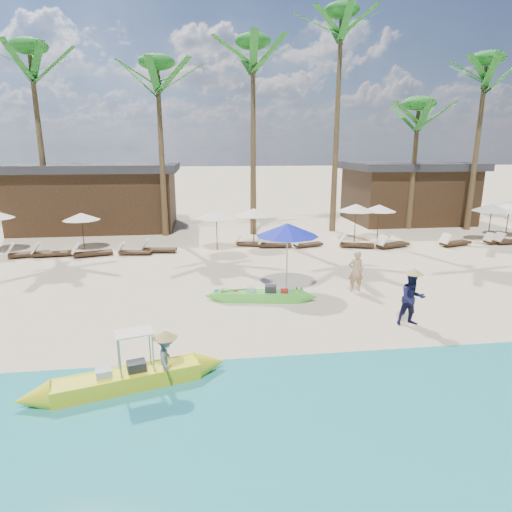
{
  "coord_description": "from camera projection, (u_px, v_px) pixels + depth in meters",
  "views": [
    {
      "loc": [
        -1.12,
        -12.55,
        5.3
      ],
      "look_at": [
        0.76,
        2.0,
        1.6
      ],
      "focal_mm": 30.0,
      "sensor_mm": 36.0,
      "label": 1
    }
  ],
  "objects": [
    {
      "name": "green_canoe",
      "position": [
        261.0,
        296.0,
        15.25
      ],
      "size": [
        4.48,
        1.04,
        0.57
      ],
      "rotation": [
        0.0,
        0.0,
        -0.17
      ],
      "color": "#53D240",
      "rests_on": "ground"
    },
    {
      "name": "blue_umbrella",
      "position": [
        287.0,
        230.0,
        16.09
      ],
      "size": [
        2.39,
        2.39,
        2.57
      ],
      "color": "#99999E",
      "rests_on": "ground"
    },
    {
      "name": "palm_5",
      "position": [
        340.0,
        53.0,
        25.61
      ],
      "size": [
        2.08,
        2.08,
        13.6
      ],
      "color": "brown",
      "rests_on": "ground"
    },
    {
      "name": "lounger_9_left",
      "position": [
        454.0,
        242.0,
        23.83
      ],
      "size": [
        2.05,
        1.17,
        0.67
      ],
      "rotation": [
        0.0,
        0.0,
        0.31
      ],
      "color": "#3B2918",
      "rests_on": "ground"
    },
    {
      "name": "palm_7",
      "position": [
        484.0,
        87.0,
        26.52
      ],
      "size": [
        2.08,
        2.08,
        11.08
      ],
      "color": "brown",
      "rests_on": "ground"
    },
    {
      "name": "resort_parasol_10",
      "position": [
        510.0,
        205.0,
        26.04
      ],
      "size": [
        2.11,
        2.11,
        2.18
      ],
      "color": "#3B2918",
      "rests_on": "ground"
    },
    {
      "name": "lounger_8_left",
      "position": [
        391.0,
        244.0,
        23.37
      ],
      "size": [
        2.09,
        1.25,
        0.68
      ],
      "rotation": [
        0.0,
        0.0,
        0.34
      ],
      "color": "#3B2918",
      "rests_on": "ground"
    },
    {
      "name": "resort_parasol_8",
      "position": [
        379.0,
        208.0,
        25.41
      ],
      "size": [
        1.99,
        1.99,
        2.05
      ],
      "color": "#3B2918",
      "rests_on": "ground"
    },
    {
      "name": "lounger_7_left",
      "position": [
        306.0,
        244.0,
        23.56
      ],
      "size": [
        1.81,
        1.03,
        0.59
      ],
      "rotation": [
        0.0,
        0.0,
        0.31
      ],
      "color": "#3B2918",
      "rests_on": "ground"
    },
    {
      "name": "lounger_4_left",
      "position": [
        90.0,
        252.0,
        21.52
      ],
      "size": [
        2.03,
        1.09,
        0.66
      ],
      "rotation": [
        0.0,
        0.0,
        0.27
      ],
      "color": "#3B2918",
      "rests_on": "ground"
    },
    {
      "name": "resort_parasol_9",
      "position": [
        492.0,
        207.0,
        24.48
      ],
      "size": [
        2.16,
        2.16,
        2.23
      ],
      "color": "#3B2918",
      "rests_on": "ground"
    },
    {
      "name": "vendor_green",
      "position": [
        412.0,
        299.0,
        13.04
      ],
      "size": [
        0.83,
        0.65,
        1.69
      ],
      "primitive_type": "imported",
      "rotation": [
        0.0,
        0.0,
        -0.01
      ],
      "color": "#16173E",
      "rests_on": "ground"
    },
    {
      "name": "lounger_6_left",
      "position": [
        249.0,
        243.0,
        23.81
      ],
      "size": [
        1.75,
        0.92,
        0.57
      ],
      "rotation": [
        0.0,
        0.0,
        -0.25
      ],
      "color": "#3B2918",
      "rests_on": "ground"
    },
    {
      "name": "yellow_canoe",
      "position": [
        128.0,
        379.0,
        9.7
      ],
      "size": [
        5.05,
        1.71,
        1.34
      ],
      "rotation": [
        0.0,
        0.0,
        0.27
      ],
      "color": "yellow",
      "rests_on": "ground"
    },
    {
      "name": "lounger_6_right",
      "position": [
        273.0,
        244.0,
        23.43
      ],
      "size": [
        1.86,
        0.72,
        0.62
      ],
      "rotation": [
        0.0,
        0.0,
        -0.09
      ],
      "color": "#3B2918",
      "rests_on": "ground"
    },
    {
      "name": "wet_sand_strip",
      "position": [
        263.0,
        417.0,
        8.69
      ],
      "size": [
        240.0,
        4.5,
        0.01
      ],
      "primitive_type": "cube",
      "color": "tan",
      "rests_on": "ground"
    },
    {
      "name": "pavilion_west",
      "position": [
        98.0,
        196.0,
        28.8
      ],
      "size": [
        10.8,
        6.6,
        4.3
      ],
      "color": "#3B2918",
      "rests_on": "ground"
    },
    {
      "name": "palm_3",
      "position": [
        158.0,
        90.0,
        24.71
      ],
      "size": [
        2.08,
        2.08,
        10.52
      ],
      "color": "brown",
      "rests_on": "ground"
    },
    {
      "name": "lounger_3_right",
      "position": [
        51.0,
        252.0,
        21.48
      ],
      "size": [
        1.99,
        0.78,
        0.66
      ],
      "rotation": [
        0.0,
        0.0,
        0.1
      ],
      "color": "#3B2918",
      "rests_on": "ground"
    },
    {
      "name": "palm_4",
      "position": [
        253.0,
        75.0,
        24.93
      ],
      "size": [
        2.08,
        2.08,
        11.7
      ],
      "color": "brown",
      "rests_on": "ground"
    },
    {
      "name": "pavilion_east",
      "position": [
        407.0,
        192.0,
        31.53
      ],
      "size": [
        8.8,
        6.6,
        4.3
      ],
      "color": "#3B2918",
      "rests_on": "ground"
    },
    {
      "name": "lounger_10_left",
      "position": [
        507.0,
        241.0,
        24.29
      ],
      "size": [
        1.89,
        0.82,
        0.62
      ],
      "rotation": [
        0.0,
        0.0,
        0.15
      ],
      "color": "#3B2918",
      "rests_on": "ground"
    },
    {
      "name": "lounger_4_right",
      "position": [
        133.0,
        251.0,
        21.86
      ],
      "size": [
        1.77,
        0.74,
        0.58
      ],
      "rotation": [
        0.0,
        0.0,
        -0.13
      ],
      "color": "#3B2918",
      "rests_on": "ground"
    },
    {
      "name": "lounger_3_left",
      "position": [
        26.0,
        253.0,
        21.36
      ],
      "size": [
        2.05,
        1.15,
        0.67
      ],
      "rotation": [
        0.0,
        0.0,
        0.3
      ],
      "color": "#3B2918",
      "rests_on": "ground"
    },
    {
      "name": "tourist",
      "position": [
        356.0,
        271.0,
        16.1
      ],
      "size": [
        0.59,
        0.4,
        1.6
      ],
      "primitive_type": "imported",
      "rotation": [
        0.0,
        0.0,
        3.11
      ],
      "color": "tan",
      "rests_on": "ground"
    },
    {
      "name": "ground",
      "position": [
        240.0,
        321.0,
        13.5
      ],
      "size": [
        240.0,
        240.0,
        0.0
      ],
      "primitive_type": "plane",
      "color": "beige",
      "rests_on": "ground"
    },
    {
      "name": "palm_6",
      "position": [
        418.0,
        120.0,
        27.33
      ],
      "size": [
        2.08,
        2.08,
        8.51
      ],
      "color": "brown",
      "rests_on": "ground"
    },
    {
      "name": "resort_parasol_5",
      "position": [
        216.0,
        215.0,
        22.56
      ],
      "size": [
        2.05,
        2.05,
        2.11
      ],
      "color": "#3B2918",
      "rests_on": "ground"
    },
    {
      "name": "resort_parasol_6",
      "position": [
        254.0,
        212.0,
        23.47
      ],
      "size": [
        2.04,
        2.04,
        2.1
      ],
      "color": "#3B2918",
      "rests_on": "ground"
    },
    {
      "name": "resort_parasol_7",
      "position": [
        356.0,
        208.0,
        24.64
      ],
      "size": [
        2.13,
        2.13,
        2.19
      ],
      "color": "#3B2918",
      "rests_on": "ground"
    },
    {
      "name": "lounger_9_right",
      "position": [
        496.0,
        240.0,
        24.42
      ],
      "size": [
        1.81,
        0.92,
        0.59
      ],
      "rotation": [
        0.0,
        0.0,
        0.24
      ],
      "color": "#3B2918",
      "rests_on": "ground"
    },
    {
      "name": "lounger_7_right",
      "position": [
        354.0,
        244.0,
        23.45
      ],
      "size": [
        2.01,
        1.16,
        0.65
      ],
      "rotation": [
        0.0,
        0.0,
        -0.32
      ],
      "color": "#3B2918",
      "rests_on": "ground"
    },
    {
      "name": "lounger_5_left",
      "position": [
        157.0,
        249.0,
        22.33
      ],
      "size": [
        1.88,
        0.8,
        0.62
      ],
      "rotation": [
        0.0,
        0.0,
        -0.14
      ],
      "color": "#3B2918",
      "rests_on": "ground"
    },
    {
      "name": "palm_2",
      "position": [
        33.0,
        78.0,
        24.45
      ],
      "size": [
        2.08,
        2.08,
        11.33
      ],
      "color": "brown",
      "rests_on": "ground"
    },
    {
      "name": "vendor_yellow",
      "position": [
        166.0,
        357.0,
        9.71
      ],
      "size": [
        0.4,
        0.68,
        1.05
      ],
      "primitive_type": "imported",
      "rotation": [
        0.0,
        0.0,
        1.59
      ],
      "color": "gray",
      "rests_on": "ground"
    },
    {
      "name": "resort_parasol_4",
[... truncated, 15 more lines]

